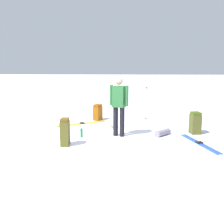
% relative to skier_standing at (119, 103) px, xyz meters
% --- Properties ---
extents(ground_plane, '(80.00, 80.00, 0.00)m').
position_rel_skier_standing_xyz_m(ground_plane, '(0.02, 0.20, -0.95)').
color(ground_plane, white).
extents(skier_standing, '(0.33, 0.53, 1.70)m').
position_rel_skier_standing_xyz_m(skier_standing, '(0.00, 0.00, 0.00)').
color(skier_standing, black).
rests_on(skier_standing, ground_plane).
extents(ski_pair_near, '(1.08, 1.63, 0.05)m').
position_rel_skier_standing_xyz_m(ski_pair_near, '(1.46, 1.30, -0.94)').
color(ski_pair_near, '#AEAE23').
rests_on(ski_pair_near, ground_plane).
extents(ski_pair_far, '(1.73, 0.65, 0.05)m').
position_rel_skier_standing_xyz_m(ski_pair_far, '(-0.66, -2.12, -0.94)').
color(ski_pair_far, '#274FA6').
rests_on(ski_pair_far, ground_plane).
extents(backpack_large_dark, '(0.35, 0.32, 0.65)m').
position_rel_skier_standing_xyz_m(backpack_large_dark, '(0.36, -2.27, -0.63)').
color(backpack_large_dark, '#4A4B1E').
rests_on(backpack_large_dark, ground_plane).
extents(backpack_bright, '(0.31, 0.21, 0.71)m').
position_rel_skier_standing_xyz_m(backpack_bright, '(-0.95, 1.35, -0.61)').
color(backpack_bright, '#514D1D').
rests_on(backpack_bright, ground_plane).
extents(backpack_small_spare, '(0.38, 0.35, 0.59)m').
position_rel_skier_standing_xyz_m(backpack_small_spare, '(2.11, 0.82, -0.67)').
color(backpack_small_spare, '#86460D').
rests_on(backpack_small_spare, ground_plane).
extents(ski_poles_planted_near, '(0.17, 0.10, 1.22)m').
position_rel_skier_standing_xyz_m(ski_poles_planted_near, '(2.23, -0.97, -0.28)').
color(ski_poles_planted_near, '#B2B6B7').
rests_on(ski_poles_planted_near, ground_plane).
extents(ski_poles_planted_far, '(0.23, 0.12, 1.39)m').
position_rel_skier_standing_xyz_m(ski_poles_planted_far, '(0.91, 0.23, -0.18)').
color(ski_poles_planted_far, '#B9B4C0').
rests_on(ski_poles_planted_far, ground_plane).
extents(sleeping_mat_rolled, '(0.52, 0.52, 0.18)m').
position_rel_skier_standing_xyz_m(sleeping_mat_rolled, '(0.09, -1.28, -0.86)').
color(sleeping_mat_rolled, slate).
rests_on(sleeping_mat_rolled, ground_plane).
extents(thermos_bottle, '(0.07, 0.07, 0.26)m').
position_rel_skier_standing_xyz_m(thermos_bottle, '(-0.19, 1.06, -0.82)').
color(thermos_bottle, '#1B6A3A').
rests_on(thermos_bottle, ground_plane).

